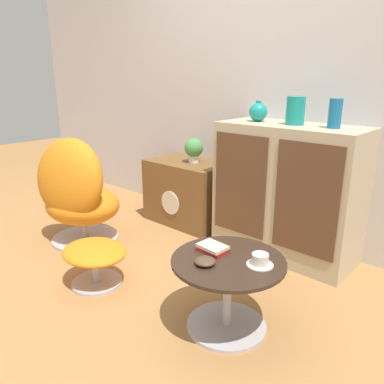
{
  "coord_description": "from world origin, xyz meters",
  "views": [
    {
      "loc": [
        1.68,
        -1.16,
        1.29
      ],
      "look_at": [
        0.08,
        0.61,
        0.55
      ],
      "focal_mm": 35.0,
      "sensor_mm": 36.0,
      "label": 1
    }
  ],
  "objects_px": {
    "teacup": "(260,261)",
    "vase_leftmost": "(258,112)",
    "ottoman": "(95,256)",
    "potted_plant": "(194,149)",
    "coffee_table": "(228,286)",
    "vase_inner_left": "(295,111)",
    "book_stack": "(213,248)",
    "vase_inner_right": "(335,113)",
    "tv_console": "(189,192)",
    "bowl": "(205,261)",
    "sideboard": "(287,191)",
    "egg_chair": "(76,194)"
  },
  "relations": [
    {
      "from": "vase_inner_left",
      "to": "book_stack",
      "type": "height_order",
      "value": "vase_inner_left"
    },
    {
      "from": "vase_inner_left",
      "to": "potted_plant",
      "type": "relative_size",
      "value": 0.9
    },
    {
      "from": "potted_plant",
      "to": "teacup",
      "type": "relative_size",
      "value": 1.59
    },
    {
      "from": "ottoman",
      "to": "teacup",
      "type": "distance_m",
      "value": 1.1
    },
    {
      "from": "ottoman",
      "to": "tv_console",
      "type": "bearing_deg",
      "value": 104.25
    },
    {
      "from": "sideboard",
      "to": "vase_inner_left",
      "type": "xyz_separation_m",
      "value": [
        0.02,
        0.0,
        0.58
      ]
    },
    {
      "from": "vase_inner_left",
      "to": "book_stack",
      "type": "xyz_separation_m",
      "value": [
        0.1,
        -1.0,
        -0.64
      ]
    },
    {
      "from": "tv_console",
      "to": "egg_chair",
      "type": "relative_size",
      "value": 0.84
    },
    {
      "from": "ottoman",
      "to": "teacup",
      "type": "relative_size",
      "value": 3.35
    },
    {
      "from": "coffee_table",
      "to": "vase_leftmost",
      "type": "distance_m",
      "value": 1.38
    },
    {
      "from": "sideboard",
      "to": "bowl",
      "type": "relative_size",
      "value": 9.76
    },
    {
      "from": "vase_leftmost",
      "to": "teacup",
      "type": "relative_size",
      "value": 1.13
    },
    {
      "from": "potted_plant",
      "to": "sideboard",
      "type": "bearing_deg",
      "value": 0.33
    },
    {
      "from": "vase_leftmost",
      "to": "potted_plant",
      "type": "relative_size",
      "value": 0.71
    },
    {
      "from": "vase_leftmost",
      "to": "book_stack",
      "type": "relative_size",
      "value": 0.97
    },
    {
      "from": "ottoman",
      "to": "vase_leftmost",
      "type": "height_order",
      "value": "vase_leftmost"
    },
    {
      "from": "ottoman",
      "to": "potted_plant",
      "type": "distance_m",
      "value": 1.34
    },
    {
      "from": "coffee_table",
      "to": "vase_inner_right",
      "type": "distance_m",
      "value": 1.3
    },
    {
      "from": "vase_inner_right",
      "to": "tv_console",
      "type": "bearing_deg",
      "value": -179.56
    },
    {
      "from": "tv_console",
      "to": "bowl",
      "type": "bearing_deg",
      "value": -44.45
    },
    {
      "from": "sideboard",
      "to": "bowl",
      "type": "height_order",
      "value": "sideboard"
    },
    {
      "from": "vase_leftmost",
      "to": "vase_inner_right",
      "type": "relative_size",
      "value": 0.81
    },
    {
      "from": "vase_inner_left",
      "to": "teacup",
      "type": "distance_m",
      "value": 1.21
    },
    {
      "from": "teacup",
      "to": "egg_chair",
      "type": "bearing_deg",
      "value": 179.58
    },
    {
      "from": "vase_leftmost",
      "to": "vase_inner_right",
      "type": "bearing_deg",
      "value": 0.0
    },
    {
      "from": "coffee_table",
      "to": "sideboard",
      "type": "bearing_deg",
      "value": 102.85
    },
    {
      "from": "bowl",
      "to": "egg_chair",
      "type": "bearing_deg",
      "value": 172.8
    },
    {
      "from": "teacup",
      "to": "vase_leftmost",
      "type": "bearing_deg",
      "value": 124.66
    },
    {
      "from": "potted_plant",
      "to": "bowl",
      "type": "xyz_separation_m",
      "value": [
        1.09,
        -1.12,
        -0.27
      ]
    },
    {
      "from": "vase_inner_left",
      "to": "potted_plant",
      "type": "distance_m",
      "value": 1.0
    },
    {
      "from": "vase_inner_right",
      "to": "book_stack",
      "type": "distance_m",
      "value": 1.2
    },
    {
      "from": "teacup",
      "to": "bowl",
      "type": "distance_m",
      "value": 0.27
    },
    {
      "from": "sideboard",
      "to": "ottoman",
      "type": "xyz_separation_m",
      "value": [
        -0.66,
        -1.22,
        -0.29
      ]
    },
    {
      "from": "coffee_table",
      "to": "vase_leftmost",
      "type": "height_order",
      "value": "vase_leftmost"
    },
    {
      "from": "vase_inner_right",
      "to": "potted_plant",
      "type": "xyz_separation_m",
      "value": [
        -1.2,
        -0.01,
        -0.38
      ]
    },
    {
      "from": "book_stack",
      "to": "bowl",
      "type": "distance_m",
      "value": 0.15
    },
    {
      "from": "vase_inner_right",
      "to": "teacup",
      "type": "xyz_separation_m",
      "value": [
        0.09,
        -0.96,
        -0.64
      ]
    },
    {
      "from": "sideboard",
      "to": "book_stack",
      "type": "height_order",
      "value": "sideboard"
    },
    {
      "from": "sideboard",
      "to": "vase_inner_left",
      "type": "distance_m",
      "value": 0.58
    },
    {
      "from": "ottoman",
      "to": "vase_leftmost",
      "type": "relative_size",
      "value": 2.95
    },
    {
      "from": "vase_leftmost",
      "to": "bowl",
      "type": "bearing_deg",
      "value": -67.97
    },
    {
      "from": "sideboard",
      "to": "egg_chair",
      "type": "distance_m",
      "value": 1.61
    },
    {
      "from": "vase_inner_right",
      "to": "potted_plant",
      "type": "height_order",
      "value": "vase_inner_right"
    },
    {
      "from": "vase_leftmost",
      "to": "vase_inner_right",
      "type": "distance_m",
      "value": 0.57
    },
    {
      "from": "sideboard",
      "to": "vase_leftmost",
      "type": "xyz_separation_m",
      "value": [
        -0.28,
        0.0,
        0.55
      ]
    },
    {
      "from": "coffee_table",
      "to": "teacup",
      "type": "distance_m",
      "value": 0.24
    },
    {
      "from": "vase_inner_right",
      "to": "egg_chair",
      "type": "bearing_deg",
      "value": -149.31
    },
    {
      "from": "ottoman",
      "to": "potted_plant",
      "type": "bearing_deg",
      "value": 101.65
    },
    {
      "from": "ottoman",
      "to": "vase_inner_right",
      "type": "height_order",
      "value": "vase_inner_right"
    },
    {
      "from": "vase_inner_left",
      "to": "potted_plant",
      "type": "bearing_deg",
      "value": -179.43
    }
  ]
}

